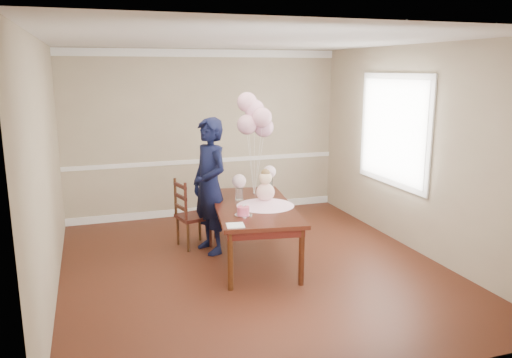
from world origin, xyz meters
The scene contains 52 objects.
floor centered at (0.00, 0.00, 0.00)m, with size 4.50×5.00×0.00m, color #35160D.
ceiling centered at (0.00, 0.00, 2.70)m, with size 4.50×5.00×0.02m, color silver.
wall_back centered at (0.00, 2.50, 1.35)m, with size 4.50×0.02×2.70m, color tan.
wall_front centered at (0.00, -2.50, 1.35)m, with size 4.50×0.02×2.70m, color tan.
wall_left centered at (-2.25, 0.00, 1.35)m, with size 0.02×5.00×2.70m, color tan.
wall_right centered at (2.25, 0.00, 1.35)m, with size 0.02×5.00×2.70m, color tan.
chair_rail_trim centered at (0.00, 2.49, 0.90)m, with size 4.50×0.02×0.07m, color white.
crown_molding centered at (0.00, 2.49, 2.63)m, with size 4.50×0.02×0.12m, color white.
baseboard_trim centered at (0.00, 2.49, 0.06)m, with size 4.50×0.02×0.12m, color white.
window_frame centered at (2.23, 0.50, 1.55)m, with size 0.02×1.66×1.56m, color white.
window_blinds centered at (2.21, 0.50, 1.55)m, with size 0.01×1.50×1.40m, color white.
dining_table_top centered at (0.09, 0.29, 0.69)m, with size 0.95×1.91×0.05m, color black.
table_apron centered at (0.09, 0.29, 0.62)m, with size 0.86×1.81×0.10m, color black.
table_leg_fl centered at (-0.44, -0.52, 0.33)m, with size 0.07×0.07×0.67m, color black.
table_leg_fr centered at (0.35, -0.64, 0.33)m, with size 0.07×0.07×0.67m, color black.
table_leg_bl centered at (-0.16, 1.21, 0.33)m, with size 0.07×0.07×0.67m, color black.
table_leg_br centered at (0.63, 1.09, 0.33)m, with size 0.07×0.07×0.67m, color black.
baby_skirt centered at (0.23, 0.22, 0.76)m, with size 0.72×0.72×0.10m, color #FDBADD.
baby_torso centered at (0.23, 0.22, 0.89)m, with size 0.23×0.23×0.23m, color #FFA1BF.
baby_head centered at (0.23, 0.22, 1.07)m, with size 0.16×0.16×0.16m, color #FFD8AF.
baby_hair centered at (0.23, 0.22, 1.12)m, with size 0.11×0.11×0.11m, color brown.
cake_platter centered at (-0.16, -0.11, 0.72)m, with size 0.21×0.21×0.01m, color #B3B4B8.
birthday_cake centered at (-0.16, -0.11, 0.77)m, with size 0.14×0.14×0.10m, color #DA4466.
cake_flower_a centered at (-0.16, -0.11, 0.83)m, with size 0.03×0.03×0.03m, color silver.
cake_flower_b centered at (-0.13, -0.09, 0.83)m, with size 0.03×0.03×0.03m, color white.
rose_vase_near centered at (0.00, 0.59, 0.79)m, with size 0.10×0.10×0.15m, color white.
roses_near centered at (0.00, 0.59, 0.96)m, with size 0.18×0.18×0.18m, color beige.
rose_vase_far centered at (0.58, 1.03, 0.79)m, with size 0.10×0.10×0.15m, color silver.
roses_far centered at (0.58, 1.03, 0.96)m, with size 0.18×0.18×0.18m, color white.
napkin centered at (-0.36, -0.46, 0.72)m, with size 0.19×0.19×0.01m, color white.
balloon_weight centered at (0.27, 0.79, 0.72)m, with size 0.04×0.04×0.02m, color silver.
balloon_a centered at (0.18, 0.80, 1.67)m, with size 0.27×0.27×0.27m, color #DF9EB4.
balloon_b centered at (0.36, 0.73, 1.76)m, with size 0.27×0.27×0.27m, color #EDA8C1.
balloon_c centered at (0.31, 0.88, 1.86)m, with size 0.27×0.27×0.27m, color #FBB1D6.
balloon_d centered at (0.21, 0.91, 1.95)m, with size 0.27×0.27×0.27m, color #FFB4D1.
balloon_e centered at (0.42, 0.84, 1.62)m, with size 0.27×0.27×0.27m, color #DC9CBD.
balloon_ribbon_a centered at (0.22, 0.80, 1.12)m, with size 0.00×0.00×0.80m, color white.
balloon_ribbon_b centered at (0.32, 0.76, 1.17)m, with size 0.00×0.00×0.90m, color white.
balloon_ribbon_c centered at (0.29, 0.83, 1.22)m, with size 0.00×0.00×0.99m, color white.
balloon_ribbon_d centered at (0.24, 0.85, 1.27)m, with size 0.00×0.00×1.09m, color white.
balloon_ribbon_e centered at (0.35, 0.81, 1.10)m, with size 0.00×0.00×0.75m, color white.
dining_chair_seat centered at (-0.53, 1.00, 0.42)m, with size 0.41×0.41×0.05m, color #34120E.
chair_leg_fl centered at (-0.65, 0.79, 0.20)m, with size 0.04×0.04×0.40m, color #341D0E.
chair_leg_fr centered at (-0.33, 0.87, 0.20)m, with size 0.04×0.04×0.40m, color #34130E.
chair_leg_bl centered at (-0.73, 1.12, 0.20)m, with size 0.04×0.04×0.40m, color #371C0F.
chair_leg_br centered at (-0.41, 1.20, 0.20)m, with size 0.04×0.04×0.40m, color #3D2310.
chair_back_post_l centered at (-0.67, 0.79, 0.69)m, with size 0.04×0.04×0.52m, color #3B1610.
chair_back_post_r centered at (-0.75, 1.11, 0.69)m, with size 0.04×0.04×0.52m, color #361D0E.
chair_slat_low centered at (-0.71, 0.95, 0.58)m, with size 0.03×0.37×0.05m, color #35180E.
chair_slat_mid centered at (-0.71, 0.95, 0.72)m, with size 0.03×0.37×0.05m, color #34120E.
chair_slat_top centered at (-0.71, 0.95, 0.87)m, with size 0.03×0.37×0.05m, color #35110E.
woman centered at (-0.36, 0.73, 0.89)m, with size 0.65×0.43×1.78m, color black.
Camera 1 is at (-1.81, -5.45, 2.38)m, focal length 35.00 mm.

